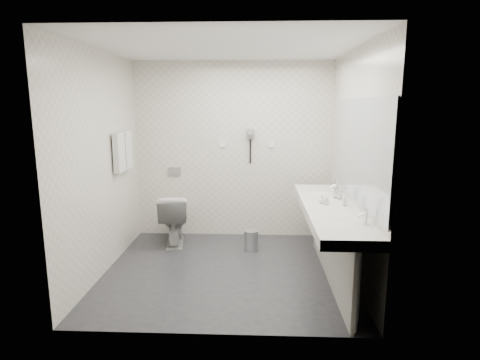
{
  "coord_description": "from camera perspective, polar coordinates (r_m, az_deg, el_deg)",
  "views": [
    {
      "loc": [
        0.34,
        -4.3,
        1.92
      ],
      "look_at": [
        0.15,
        0.15,
        1.05
      ],
      "focal_mm": 29.47,
      "sensor_mm": 36.0,
      "label": 1
    }
  ],
  "objects": [
    {
      "name": "basin_far",
      "position": [
        4.94,
        11.53,
        -1.88
      ],
      "size": [
        0.4,
        0.31,
        0.05
      ],
      "primitive_type": "ellipsoid",
      "color": "white",
      "rests_on": "vanity_counter"
    },
    {
      "name": "faucet_far",
      "position": [
        4.96,
        13.8,
        -0.87
      ],
      "size": [
        0.04,
        0.04,
        0.15
      ],
      "primitive_type": "cylinder",
      "color": "silver",
      "rests_on": "vanity_counter"
    },
    {
      "name": "flush_plate",
      "position": [
        5.8,
        -9.45,
        1.25
      ],
      "size": [
        0.18,
        0.02,
        0.12
      ],
      "primitive_type": "cube",
      "color": "#B2B5BA",
      "rests_on": "wall_back"
    },
    {
      "name": "switch_plate_a",
      "position": [
        5.64,
        -2.57,
        5.22
      ],
      "size": [
        0.09,
        0.02,
        0.09
      ],
      "primitive_type": "cube",
      "color": "white",
      "rests_on": "wall_back"
    },
    {
      "name": "soap_bottle_a",
      "position": [
        4.31,
        12.39,
        -2.9
      ],
      "size": [
        0.05,
        0.05,
        0.1
      ],
      "primitive_type": "imported",
      "rotation": [
        0.0,
        0.0,
        0.07
      ],
      "color": "silver",
      "rests_on": "vanity_counter"
    },
    {
      "name": "basin_near",
      "position": [
        3.7,
        14.66,
        -6.34
      ],
      "size": [
        0.4,
        0.31,
        0.05
      ],
      "primitive_type": "ellipsoid",
      "color": "white",
      "rests_on": "vanity_counter"
    },
    {
      "name": "glass_right",
      "position": [
        4.66,
        13.8,
        -1.83
      ],
      "size": [
        0.07,
        0.07,
        0.11
      ],
      "primitive_type": "cylinder",
      "rotation": [
        0.0,
        0.0,
        -0.2
      ],
      "color": "silver",
      "rests_on": "vanity_counter"
    },
    {
      "name": "switch_plate_b",
      "position": [
        5.63,
        4.58,
        5.18
      ],
      "size": [
        0.09,
        0.02,
        0.09
      ],
      "primitive_type": "cube",
      "color": "white",
      "rests_on": "wall_back"
    },
    {
      "name": "vanity_post_far",
      "position": [
        5.44,
        11.28,
        -5.7
      ],
      "size": [
        0.06,
        0.06,
        0.75
      ],
      "primitive_type": "cylinder",
      "color": "silver",
      "rests_on": "floor"
    },
    {
      "name": "floor",
      "position": [
        4.72,
        -1.94,
        -12.94
      ],
      "size": [
        2.8,
        2.8,
        0.0
      ],
      "primitive_type": "plane",
      "color": "#26272B",
      "rests_on": "ground"
    },
    {
      "name": "faucet_near",
      "position": [
        3.73,
        17.67,
        -4.97
      ],
      "size": [
        0.04,
        0.04,
        0.15
      ],
      "primitive_type": "cylinder",
      "color": "silver",
      "rests_on": "vanity_counter"
    },
    {
      "name": "bin_lid",
      "position": [
        5.22,
        1.63,
        -7.41
      ],
      "size": [
        0.19,
        0.19,
        0.02
      ],
      "primitive_type": "cylinder",
      "color": "#B2B5BA",
      "rests_on": "pedal_bin"
    },
    {
      "name": "ceiling",
      "position": [
        4.36,
        -2.17,
        18.69
      ],
      "size": [
        2.8,
        2.8,
        0.0
      ],
      "primitive_type": "plane",
      "rotation": [
        3.14,
        0.0,
        0.0
      ],
      "color": "silver",
      "rests_on": "wall_back"
    },
    {
      "name": "vanity_counter",
      "position": [
        4.33,
        12.85,
        -4.24
      ],
      "size": [
        0.55,
        2.2,
        0.1
      ],
      "primitive_type": "cube",
      "color": "white",
      "rests_on": "floor"
    },
    {
      "name": "soap_bottle_c",
      "position": [
        4.31,
        14.88,
        -2.85
      ],
      "size": [
        0.06,
        0.06,
        0.12
      ],
      "primitive_type": "imported",
      "rotation": [
        0.0,
        0.0,
        0.4
      ],
      "color": "silver",
      "rests_on": "vanity_counter"
    },
    {
      "name": "wall_front",
      "position": [
        3.1,
        -3.91,
        -1.45
      ],
      "size": [
        2.8,
        0.0,
        2.8
      ],
      "primitive_type": "plane",
      "rotation": [
        -1.57,
        0.0,
        0.0
      ],
      "color": "beige",
      "rests_on": "floor"
    },
    {
      "name": "wall_back",
      "position": [
        5.65,
        -1.03,
        4.22
      ],
      "size": [
        2.8,
        0.0,
        2.8
      ],
      "primitive_type": "plane",
      "rotation": [
        1.57,
        0.0,
        0.0
      ],
      "color": "beige",
      "rests_on": "floor"
    },
    {
      "name": "dryer_cord",
      "position": [
        5.6,
        1.5,
        4.16
      ],
      "size": [
        0.02,
        0.02,
        0.35
      ],
      "primitive_type": "cylinder",
      "color": "black",
      "rests_on": "dryer_cradle"
    },
    {
      "name": "towel_near",
      "position": [
        5.04,
        -17.09,
        3.83
      ],
      "size": [
        0.07,
        0.24,
        0.48
      ],
      "primitive_type": "cube",
      "color": "silver",
      "rests_on": "towel_rail"
    },
    {
      "name": "dryer_barrel",
      "position": [
        5.52,
        1.51,
        6.98
      ],
      "size": [
        0.08,
        0.14,
        0.08
      ],
      "primitive_type": "cylinder",
      "rotation": [
        1.57,
        0.0,
        0.0
      ],
      "color": "gray",
      "rests_on": "dryer_cradle"
    },
    {
      "name": "pedal_bin",
      "position": [
        5.27,
        1.63,
        -8.83
      ],
      "size": [
        0.21,
        0.21,
        0.26
      ],
      "primitive_type": "cylinder",
      "rotation": [
        0.0,
        0.0,
        -0.15
      ],
      "color": "#B2B5BA",
      "rests_on": "floor"
    },
    {
      "name": "towel_rail",
      "position": [
        5.15,
        -16.82,
        6.45
      ],
      "size": [
        0.02,
        0.62,
        0.02
      ],
      "primitive_type": "cylinder",
      "rotation": [
        1.57,
        0.0,
        0.0
      ],
      "color": "silver",
      "rests_on": "wall_left"
    },
    {
      "name": "mirror",
      "position": [
        4.26,
        16.67,
        4.25
      ],
      "size": [
        0.02,
        2.2,
        1.05
      ],
      "primitive_type": "cube",
      "color": "#B2BCC6",
      "rests_on": "wall_right"
    },
    {
      "name": "wall_left",
      "position": [
        4.69,
        -19.38,
        2.2
      ],
      "size": [
        0.0,
        2.6,
        2.6
      ],
      "primitive_type": "plane",
      "rotation": [
        1.57,
        0.0,
        1.57
      ],
      "color": "beige",
      "rests_on": "floor"
    },
    {
      "name": "vanity_post_near",
      "position": [
        3.53,
        16.56,
        -15.36
      ],
      "size": [
        0.06,
        0.06,
        0.75
      ],
      "primitive_type": "cylinder",
      "color": "silver",
      "rests_on": "floor"
    },
    {
      "name": "toilet",
      "position": [
        5.53,
        -9.55,
        -5.57
      ],
      "size": [
        0.49,
        0.75,
        0.71
      ],
      "primitive_type": "imported",
      "rotation": [
        0.0,
        0.0,
        3.28
      ],
      "color": "white",
      "rests_on": "floor"
    },
    {
      "name": "wall_right",
      "position": [
        4.48,
        16.1,
        2.02
      ],
      "size": [
        0.0,
        2.6,
        2.6
      ],
      "primitive_type": "plane",
      "rotation": [
        1.57,
        0.0,
        -1.57
      ],
      "color": "beige",
      "rests_on": "floor"
    },
    {
      "name": "glass_left",
      "position": [
        4.59,
        14.23,
        -2.12
      ],
      "size": [
        0.06,
        0.06,
        0.1
      ],
      "primitive_type": "cylinder",
      "rotation": [
        0.0,
        0.0,
        0.09
      ],
      "color": "silver",
      "rests_on": "vanity_counter"
    },
    {
      "name": "vanity_panel",
      "position": [
        4.46,
        12.93,
        -9.52
      ],
      "size": [
        0.03,
        2.15,
        0.75
      ],
      "primitive_type": "cube",
      "color": "gray",
      "rests_on": "floor"
    },
    {
      "name": "soap_bottle_b",
      "position": [
        4.37,
        11.8,
        -2.76
      ],
      "size": [
        0.09,
        0.09,
        0.09
      ],
      "primitive_type": "imported",
      "rotation": [
        0.0,
        0.0,
        -0.33
      ],
      "color": "silver",
      "rests_on": "vanity_counter"
    },
    {
      "name": "towel_far",
      "position": [
        5.3,
        -16.1,
        4.21
      ],
      "size": [
        0.07,
        0.24,
        0.48
      ],
      "primitive_type": "cube",
      "color": "silver",
      "rests_on": "towel_rail"
    },
    {
      "name": "dryer_cradle",
      "position": [
        5.59,
        1.52,
        6.72
      ],
      "size": [
        0.1,
        0.04,
        0.14
      ],
      "primitive_type": "cube",
      "color": "gray",
      "rests_on": "wall_back"
    }
  ]
}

